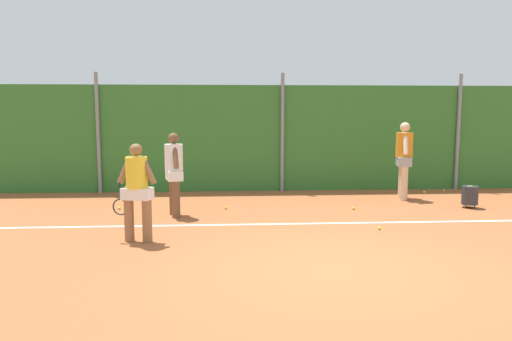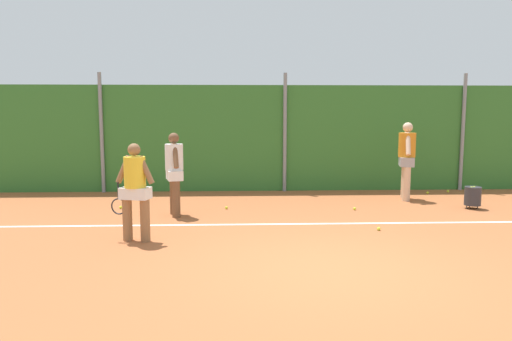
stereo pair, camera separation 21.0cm
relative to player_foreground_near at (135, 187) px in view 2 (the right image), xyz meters
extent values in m
plane|color=#A85B33|center=(3.03, 0.43, -0.93)|extent=(26.56, 26.56, 0.00)
cube|color=#33702D|center=(3.03, 5.21, 0.52)|extent=(17.20, 0.25, 2.91)
cylinder|color=gray|center=(-1.93, 5.03, 0.68)|extent=(0.10, 0.10, 3.23)
cylinder|color=gray|center=(3.03, 5.03, 0.68)|extent=(0.10, 0.10, 3.23)
cylinder|color=gray|center=(7.99, 5.03, 0.68)|extent=(0.10, 0.10, 3.23)
cube|color=white|center=(3.03, 1.11, -0.93)|extent=(12.57, 0.10, 0.01)
cylinder|color=#8C603D|center=(0.16, -0.04, -0.57)|extent=(0.16, 0.16, 0.73)
cylinder|color=#8C603D|center=(-0.15, 0.04, -0.57)|extent=(0.16, 0.16, 0.73)
cube|color=white|center=(0.00, 0.00, -0.10)|extent=(0.54, 0.40, 0.19)
cylinder|color=yellow|center=(0.00, 0.00, 0.25)|extent=(0.36, 0.36, 0.52)
sphere|color=#8C603D|center=(0.00, 0.00, 0.63)|extent=(0.21, 0.21, 0.21)
cylinder|color=#8C603D|center=(0.20, -0.05, 0.29)|extent=(0.29, 0.15, 0.49)
cylinder|color=#8C603D|center=(-0.19, 0.05, 0.29)|extent=(0.29, 0.15, 0.49)
cylinder|color=black|center=(-0.29, 0.02, -0.06)|extent=(0.03, 0.03, 0.28)
torus|color=#26262B|center=(-0.29, 0.02, -0.33)|extent=(0.28, 0.09, 0.28)
cylinder|color=brown|center=(0.36, 2.15, -0.55)|extent=(0.17, 0.17, 0.77)
cylinder|color=brown|center=(0.45, 1.82, -0.55)|extent=(0.17, 0.17, 0.77)
cube|color=white|center=(0.40, 1.98, -0.06)|extent=(0.42, 0.57, 0.20)
cylinder|color=white|center=(0.40, 1.98, 0.31)|extent=(0.38, 0.38, 0.55)
sphere|color=brown|center=(0.40, 1.98, 0.71)|extent=(0.22, 0.22, 0.22)
cylinder|color=brown|center=(0.35, 2.19, 0.36)|extent=(0.16, 0.30, 0.52)
cylinder|color=brown|center=(0.46, 1.78, 0.36)|extent=(0.16, 0.30, 0.52)
cylinder|color=beige|center=(5.88, 3.44, -0.51)|extent=(0.19, 0.19, 0.84)
cylinder|color=beige|center=(5.97, 3.80, -0.51)|extent=(0.19, 0.19, 0.84)
cube|color=#99999E|center=(5.92, 3.62, 0.03)|extent=(0.46, 0.63, 0.23)
cylinder|color=orange|center=(5.92, 3.62, 0.44)|extent=(0.41, 0.41, 0.60)
sphere|color=beige|center=(5.92, 3.62, 0.87)|extent=(0.24, 0.24, 0.24)
cylinder|color=beige|center=(5.86, 3.39, 0.48)|extent=(0.17, 0.33, 0.57)
cylinder|color=beige|center=(5.98, 3.85, 0.48)|extent=(0.17, 0.33, 0.57)
cylinder|color=#2D2D33|center=(7.04, 2.44, -0.64)|extent=(0.36, 0.36, 0.42)
cylinder|color=#2D2D33|center=(7.17, 2.44, -0.89)|extent=(0.02, 0.02, 0.08)
cylinder|color=#2D2D33|center=(6.92, 2.44, -0.89)|extent=(0.02, 0.02, 0.08)
cylinder|color=#2D2D33|center=(7.04, 2.56, -0.89)|extent=(0.02, 0.02, 0.08)
sphere|color=#CCDB33|center=(7.08, 2.47, -0.45)|extent=(0.07, 0.07, 0.07)
sphere|color=#CCDB33|center=(6.99, 2.42, -0.45)|extent=(0.07, 0.07, 0.07)
sphere|color=#CCDB33|center=(-0.92, 2.73, -0.90)|extent=(0.07, 0.07, 0.07)
sphere|color=#CCDB33|center=(-0.60, 2.27, -0.90)|extent=(0.07, 0.07, 0.07)
sphere|color=#CCDB33|center=(6.81, 4.40, -0.90)|extent=(0.07, 0.07, 0.07)
sphere|color=#CCDB33|center=(4.33, 0.54, -0.90)|extent=(0.07, 0.07, 0.07)
sphere|color=#CCDB33|center=(1.47, 2.61, -0.90)|extent=(0.07, 0.07, 0.07)
sphere|color=#CCDB33|center=(7.46, 4.61, -0.90)|extent=(0.07, 0.07, 0.07)
sphere|color=#CCDB33|center=(4.34, 2.38, -0.90)|extent=(0.07, 0.07, 0.07)
camera|label=1|loc=(1.50, -7.93, 1.25)|focal=33.34mm
camera|label=2|loc=(1.71, -7.94, 1.25)|focal=33.34mm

